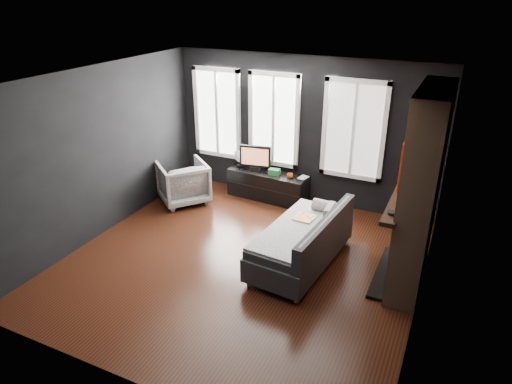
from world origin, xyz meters
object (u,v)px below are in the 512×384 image
at_px(armchair, 183,180).
at_px(monitor, 255,156).
at_px(mug, 290,175).
at_px(book, 300,172).
at_px(media_console, 268,185).
at_px(mantel_vase, 406,178).
at_px(sofa, 301,238).

relative_size(armchair, monitor, 1.41).
xyz_separation_m(mug, book, (0.16, 0.11, 0.05)).
xyz_separation_m(armchair, monitor, (1.11, 0.83, 0.38)).
xyz_separation_m(media_console, mantel_vase, (2.60, -1.19, 1.06)).
distance_m(armchair, book, 2.20).
distance_m(armchair, mantel_vase, 4.12).
xyz_separation_m(book, mantel_vase, (1.98, -1.23, 0.69)).
bearing_deg(book, sofa, -69.14).
xyz_separation_m(sofa, monitor, (-1.63, 1.89, 0.39)).
xyz_separation_m(sofa, book, (-0.73, 1.91, 0.22)).
bearing_deg(mug, armchair, -158.30).
bearing_deg(sofa, armchair, 164.37).
bearing_deg(armchair, media_console, 159.96).
bearing_deg(monitor, media_console, -13.16).
relative_size(sofa, media_console, 1.25).
bearing_deg(sofa, mug, 121.55).
bearing_deg(media_console, armchair, -145.32).
relative_size(sofa, mug, 17.63).
xyz_separation_m(sofa, mantel_vase, (1.25, 0.68, 0.91)).
bearing_deg(mantel_vase, sofa, -151.43).
bearing_deg(armchair, mug, 151.41).
bearing_deg(monitor, book, -7.78).
height_order(media_console, monitor, monitor).
distance_m(armchair, mug, 2.01).
relative_size(armchair, mug, 7.82).
xyz_separation_m(armchair, media_console, (1.40, 0.81, -0.17)).
relative_size(media_console, mantel_vase, 7.63).
relative_size(media_console, book, 7.62).
height_order(book, mantel_vase, mantel_vase).
bearing_deg(mug, mantel_vase, -27.65).
relative_size(monitor, mantel_vase, 3.00).
height_order(armchair, media_console, armchair).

